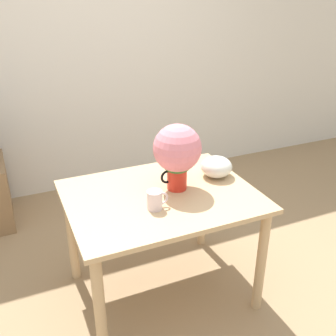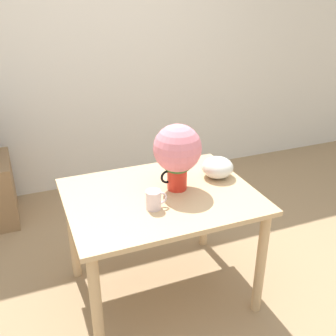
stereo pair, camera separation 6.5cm
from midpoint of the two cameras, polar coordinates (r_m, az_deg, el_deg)
name	(u,v)px [view 1 (the left image)]	position (r m, az deg, el deg)	size (l,w,h in m)	color
ground_plane	(181,307)	(2.65, 1.17, -19.59)	(12.00, 12.00, 0.00)	#9E7F5B
wall_back	(92,53)	(3.78, -11.55, 16.08)	(8.00, 0.05, 2.60)	silver
table	(161,210)	(2.38, -1.81, -6.18)	(1.11, 0.86, 0.74)	tan
flower_vase	(177,152)	(2.29, 0.53, 2.28)	(0.29, 0.29, 0.41)	red
coffee_mug	(155,200)	(2.16, -2.75, -4.66)	(0.12, 0.09, 0.11)	silver
white_bowl	(216,167)	(2.53, 6.31, 0.19)	(0.20, 0.20, 0.13)	silver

